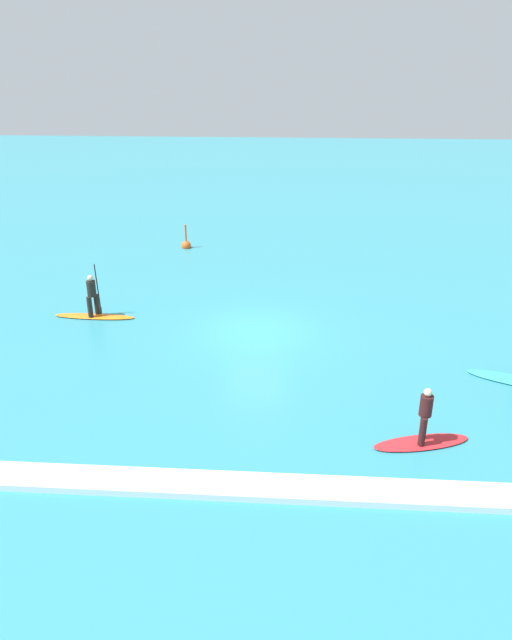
# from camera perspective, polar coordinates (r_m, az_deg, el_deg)

# --- Properties ---
(ground_plane) EXTENTS (120.00, 120.00, 0.00)m
(ground_plane) POSITION_cam_1_polar(r_m,az_deg,el_deg) (22.28, 0.00, -1.18)
(ground_plane) COLOR teal
(ground_plane) RESTS_ON ground
(surfer_on_orange_board) EXTENTS (3.23, 0.70, 2.16)m
(surfer_on_orange_board) POSITION_cam_1_polar(r_m,az_deg,el_deg) (24.24, -15.29, 1.30)
(surfer_on_orange_board) COLOR orange
(surfer_on_orange_board) RESTS_ON ground_plane
(surfer_on_red_board) EXTENTS (2.76, 1.34, 1.68)m
(surfer_on_red_board) POSITION_cam_1_polar(r_m,az_deg,el_deg) (16.51, 15.70, -10.04)
(surfer_on_red_board) COLOR red
(surfer_on_red_board) RESTS_ON ground_plane
(marker_buoy) EXTENTS (0.51, 0.51, 1.41)m
(marker_buoy) POSITION_cam_1_polar(r_m,az_deg,el_deg) (32.61, -6.70, 7.17)
(marker_buoy) COLOR #E55119
(marker_buoy) RESTS_ON ground_plane
(wave_crest) EXTENTS (25.07, 0.90, 0.18)m
(wave_crest) POSITION_cam_1_polar(r_m,az_deg,el_deg) (14.68, -2.44, -15.60)
(wave_crest) COLOR white
(wave_crest) RESTS_ON ground_plane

